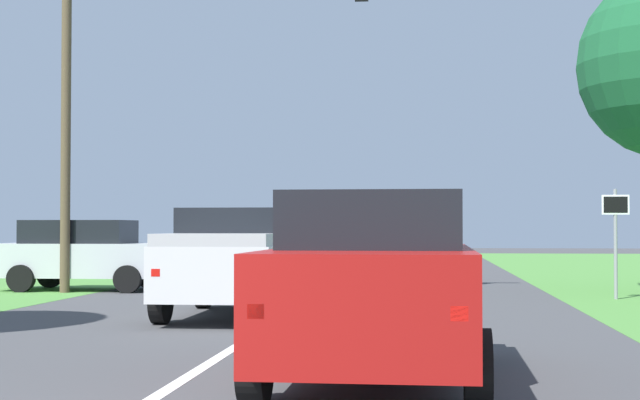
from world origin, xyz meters
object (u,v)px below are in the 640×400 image
Objects in this scene: traffic_light at (147,60)px; crossing_suv_far at (85,253)px; red_suv_near at (376,282)px; pickup_truck_lead at (236,261)px; keep_moving_sign at (616,229)px.

traffic_light is 1.97× the size of crossing_suv_far.
red_suv_near is 1.12× the size of crossing_suv_far.
red_suv_near is 15.88m from crossing_suv_far.
red_suv_near is at bearing -63.72° from traffic_light.
red_suv_near is 7.50m from pickup_truck_lead.
pickup_truck_lead is at bearing -51.96° from crossing_suv_far.
traffic_light is 11.76m from keep_moving_sign.
red_suv_near is at bearing -111.71° from keep_moving_sign.
traffic_light reaches higher than red_suv_near.
red_suv_near is 12.79m from keep_moving_sign.
traffic_light is at bearing 175.86° from keep_moving_sign.
traffic_light reaches higher than pickup_truck_lead.
pickup_truck_lead is at bearing -59.50° from traffic_light.
crossing_suv_far is at bearing 128.04° from pickup_truck_lead.
crossing_suv_far is at bearing 172.17° from keep_moving_sign.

